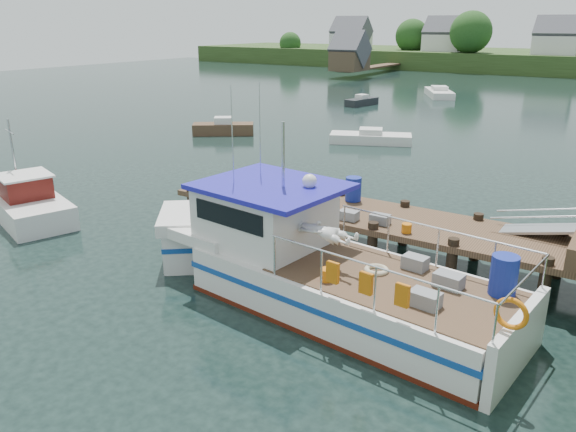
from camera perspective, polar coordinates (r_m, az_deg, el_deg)
The scene contains 8 objects.
ground_plane at distance 19.91m, azimuth 4.77°, elevation -2.86°, with size 160.00×160.00×0.00m, color black.
dock at distance 17.28m, azimuth 24.36°, elevation -0.11°, with size 16.60×3.00×4.78m.
lobster_boat at distance 15.73m, azimuth 1.84°, elevation -4.77°, with size 12.16×4.71×5.85m.
work_boat at distance 25.16m, azimuth -25.33°, elevation 1.51°, with size 7.22×4.06×3.83m.
moored_rowboat at distance 39.72m, azimuth -6.59°, elevation 8.87°, with size 4.21×3.58×1.21m.
moored_a at distance 36.97m, azimuth 8.39°, elevation 7.88°, with size 5.45×3.64×0.95m.
moored_d at distance 62.34m, azimuth 15.10°, elevation 12.01°, with size 4.92×6.64×1.08m.
moored_e at distance 54.20m, azimuth 7.49°, elevation 11.48°, with size 1.96×3.84×1.01m.
Camera 1 is at (8.60, -16.34, 7.43)m, focal length 35.00 mm.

